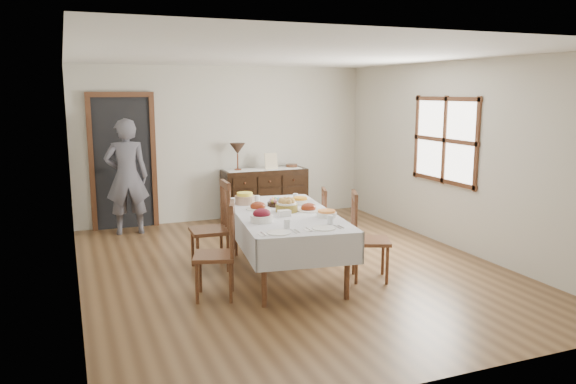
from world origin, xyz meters
name	(u,v)px	position (x,y,z in m)	size (l,w,h in m)	color
ground	(291,268)	(0.00, 0.00, 0.00)	(6.00, 6.00, 0.00)	brown
room_shell	(268,135)	(-0.15, 0.42, 1.64)	(5.02, 6.02, 2.65)	white
dining_table	(285,220)	(-0.17, -0.23, 0.68)	(1.42, 2.36, 0.77)	silver
chair_left_near	(219,250)	(-1.09, -0.67, 0.52)	(0.54, 0.54, 1.03)	#54311D
chair_left_far	(214,225)	(-0.89, 0.33, 0.56)	(0.48, 0.48, 1.10)	#54311D
chair_right_near	(366,236)	(0.65, -0.72, 0.53)	(0.57, 0.57, 1.04)	#54311D
chair_right_far	(333,223)	(0.69, 0.20, 0.47)	(0.49, 0.49, 0.93)	#54311D
sideboard	(265,194)	(0.61, 2.72, 0.44)	(1.45, 0.53, 0.87)	black
person	(127,173)	(-1.69, 2.53, 0.95)	(0.60, 0.38, 1.91)	#53525D
bread_basket	(287,205)	(-0.13, -0.18, 0.84)	(0.27, 0.27, 0.17)	olive
egg_basket	(276,203)	(-0.12, 0.18, 0.81)	(0.23, 0.23, 0.10)	black
ham_platter_a	(258,207)	(-0.40, 0.08, 0.80)	(0.29, 0.29, 0.11)	white
ham_platter_b	(309,208)	(0.14, -0.22, 0.80)	(0.31, 0.31, 0.11)	white
beet_bowl	(262,216)	(-0.58, -0.57, 0.83)	(0.25, 0.25, 0.15)	white
carrot_bowl	(300,201)	(0.19, 0.17, 0.81)	(0.20, 0.20, 0.09)	white
pineapple_bowl	(245,199)	(-0.45, 0.45, 0.83)	(0.25, 0.25, 0.15)	tan
casserole_dish	(327,214)	(0.20, -0.60, 0.80)	(0.23, 0.23, 0.08)	white
butter_dish	(284,213)	(-0.24, -0.40, 0.80)	(0.15, 0.11, 0.07)	white
setting_left	(281,230)	(-0.54, -1.06, 0.79)	(0.44, 0.31, 0.10)	white
setting_right	(325,225)	(-0.03, -1.06, 0.79)	(0.44, 0.31, 0.10)	white
glass_far_a	(257,199)	(-0.28, 0.47, 0.81)	(0.07, 0.07, 0.09)	white
glass_far_b	(295,197)	(0.23, 0.42, 0.81)	(0.07, 0.07, 0.09)	white
runner	(263,169)	(0.58, 2.70, 0.87)	(1.30, 0.35, 0.01)	white
table_lamp	(238,149)	(0.14, 2.73, 1.22)	(0.26, 0.26, 0.46)	brown
picture_frame	(271,161)	(0.70, 2.64, 1.01)	(0.22, 0.08, 0.28)	beige
deco_bowl	(291,166)	(1.12, 2.76, 0.90)	(0.20, 0.20, 0.06)	#54311D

